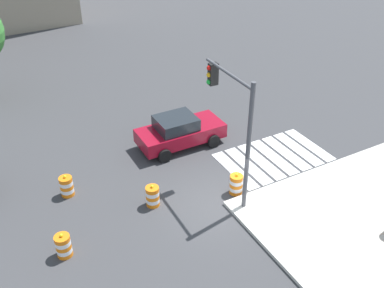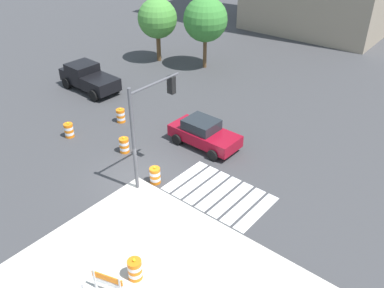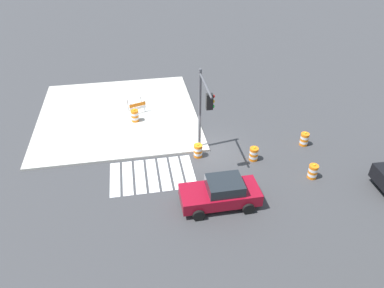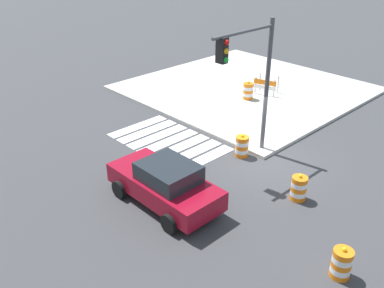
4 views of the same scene
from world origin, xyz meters
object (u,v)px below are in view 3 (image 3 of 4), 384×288
(traffic_barrel_median_far, at_px, (254,154))
(traffic_barrel_on_sidewalk, at_px, (135,116))
(traffic_barrel_median_near, at_px, (313,171))
(sports_car, at_px, (221,193))
(traffic_barrel_crosswalk_end, at_px, (198,151))
(construction_barricade, at_px, (137,106))
(traffic_barrel_near_corner, at_px, (304,139))
(traffic_light_pole, at_px, (204,104))

(traffic_barrel_median_far, bearing_deg, traffic_barrel_on_sidewalk, -39.55)
(traffic_barrel_median_near, xyz_separation_m, traffic_barrel_median_far, (2.93, -2.34, 0.00))
(sports_car, relative_size, traffic_barrel_on_sidewalk, 4.22)
(traffic_barrel_crosswalk_end, bearing_deg, construction_barricade, -60.24)
(sports_car, xyz_separation_m, traffic_barrel_crosswalk_end, (0.37, -4.54, -0.36))
(traffic_barrel_on_sidewalk, xyz_separation_m, construction_barricade, (-0.23, -1.27, 0.12))
(traffic_barrel_median_far, bearing_deg, traffic_barrel_crosswalk_end, -15.83)
(traffic_barrel_on_sidewalk, bearing_deg, traffic_barrel_near_corner, 155.96)
(sports_car, height_order, traffic_barrel_median_far, sports_car)
(traffic_barrel_median_near, bearing_deg, traffic_barrel_crosswalk_end, -27.48)
(sports_car, distance_m, traffic_barrel_median_far, 4.71)
(traffic_barrel_median_far, bearing_deg, traffic_light_pole, -14.89)
(sports_car, height_order, traffic_barrel_crosswalk_end, sports_car)
(traffic_barrel_crosswalk_end, bearing_deg, traffic_barrel_median_near, 152.52)
(sports_car, relative_size, traffic_barrel_median_far, 4.22)
(traffic_barrel_median_far, bearing_deg, traffic_barrel_median_near, 141.39)
(traffic_barrel_near_corner, height_order, traffic_barrel_crosswalk_end, same)
(traffic_barrel_median_far, xyz_separation_m, traffic_light_pole, (3.16, -0.84, 3.46))
(sports_car, height_order, construction_barricade, sports_car)
(sports_car, xyz_separation_m, construction_barricade, (3.97, -10.83, -0.09))
(sports_car, relative_size, traffic_barrel_median_near, 4.22)
(traffic_barrel_median_far, bearing_deg, sports_car, 49.18)
(construction_barricade, bearing_deg, traffic_barrel_median_far, 134.10)
(traffic_barrel_median_near, height_order, traffic_light_pole, traffic_light_pole)
(traffic_barrel_on_sidewalk, bearing_deg, traffic_light_pole, 128.50)
(traffic_barrel_crosswalk_end, relative_size, traffic_barrel_median_far, 1.00)
(traffic_barrel_crosswalk_end, bearing_deg, traffic_barrel_on_sidewalk, -52.73)
(traffic_barrel_near_corner, relative_size, traffic_light_pole, 0.19)
(traffic_barrel_median_near, distance_m, traffic_light_pole, 7.69)
(traffic_barrel_near_corner, distance_m, traffic_barrel_on_sidewalk, 12.27)
(traffic_barrel_median_far, relative_size, traffic_barrel_on_sidewalk, 1.00)
(traffic_barrel_near_corner, xyz_separation_m, traffic_light_pole, (7.09, 0.17, 3.46))
(traffic_barrel_crosswalk_end, distance_m, traffic_barrel_on_sidewalk, 6.32)
(sports_car, relative_size, traffic_barrel_near_corner, 4.22)
(traffic_barrel_near_corner, bearing_deg, traffic_barrel_median_far, 14.42)
(construction_barricade, relative_size, traffic_light_pole, 0.26)
(traffic_barrel_crosswalk_end, bearing_deg, traffic_barrel_median_far, 164.17)
(traffic_barrel_crosswalk_end, height_order, traffic_barrel_median_far, same)
(traffic_barrel_near_corner, distance_m, traffic_light_pole, 7.89)
(traffic_barrel_median_far, height_order, traffic_light_pole, traffic_light_pole)
(traffic_barrel_crosswalk_end, height_order, traffic_light_pole, traffic_light_pole)
(traffic_barrel_on_sidewalk, bearing_deg, traffic_barrel_crosswalk_end, 127.27)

